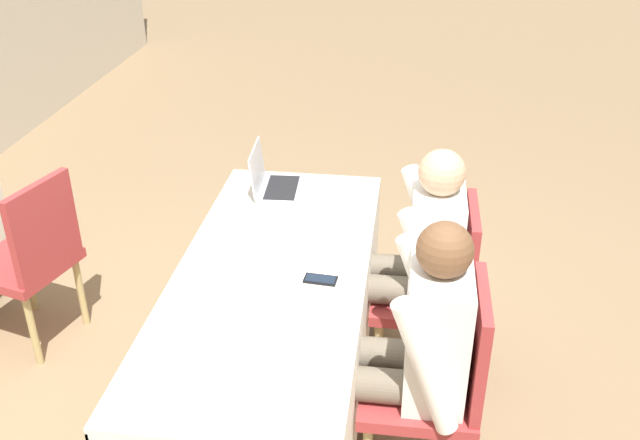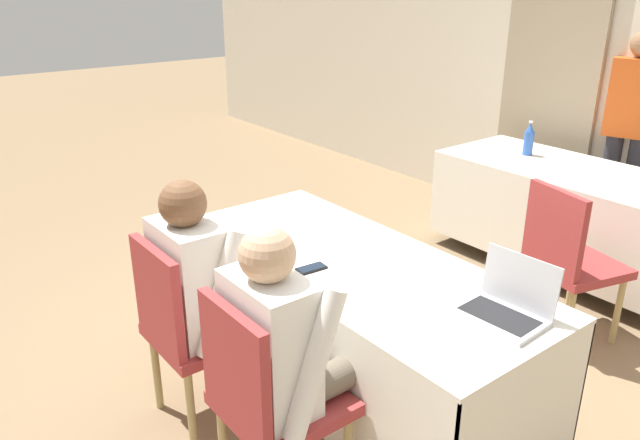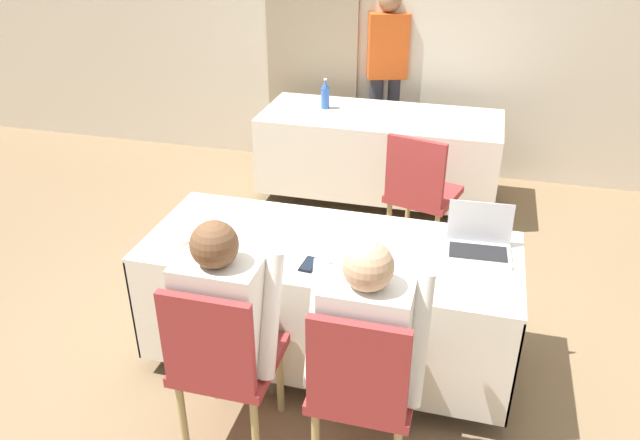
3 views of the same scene
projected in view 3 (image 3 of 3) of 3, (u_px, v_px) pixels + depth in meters
ground_plane at (329, 357)px, 3.51m from camera, size 24.00×24.00×0.00m
wall_back at (411, 19)px, 5.26m from camera, size 12.00×0.06×2.70m
curtain_panel at (312, 18)px, 5.41m from camera, size 0.83×0.04×2.65m
conference_table_near at (330, 274)px, 3.24m from camera, size 1.90×0.79×0.73m
conference_table_far at (380, 136)px, 5.04m from camera, size 1.90×0.79×0.73m
laptop at (479, 244)px, 3.08m from camera, size 0.33×0.26×0.23m
cell_phone at (309, 264)px, 2.99m from camera, size 0.08×0.14×0.01m
paper_beside_laptop at (202, 235)px, 3.25m from camera, size 0.33×0.36×0.00m
paper_centre_table at (308, 235)px, 3.25m from camera, size 0.29×0.34×0.00m
water_bottle at (325, 95)px, 5.06m from camera, size 0.07×0.07×0.25m
chair_near_left at (222, 358)px, 2.74m from camera, size 0.44×0.44×0.91m
chair_near_right at (362, 384)px, 2.60m from camera, size 0.44×0.44×0.91m
chair_far_spare at (420, 189)px, 4.28m from camera, size 0.54×0.54×0.91m
person_checkered_shirt at (229, 315)px, 2.76m from camera, size 0.50×0.52×1.17m
person_white_shirt at (368, 338)px, 2.62m from camera, size 0.50×0.52×1.17m
person_red_shirt at (386, 70)px, 5.48m from camera, size 0.38×0.29×1.59m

